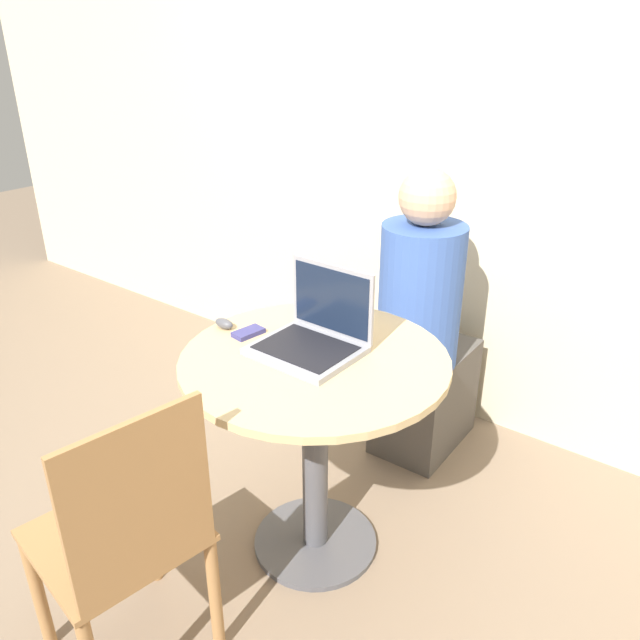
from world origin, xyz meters
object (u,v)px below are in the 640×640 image
(cell_phone, at_px, (248,333))
(person_seated, at_px, (423,341))
(chair_empty, at_px, (127,542))
(laptop, at_px, (315,334))

(cell_phone, xyz_separation_m, person_seated, (0.27, 0.73, -0.25))
(cell_phone, distance_m, chair_empty, 0.73)
(person_seated, bearing_deg, chair_empty, -94.69)
(cell_phone, height_order, chair_empty, chair_empty)
(chair_empty, bearing_deg, person_seated, 85.31)
(chair_empty, bearing_deg, cell_phone, 103.40)
(cell_phone, bearing_deg, chair_empty, -76.60)
(laptop, relative_size, cell_phone, 2.86)
(laptop, bearing_deg, person_seated, 86.98)
(chair_empty, bearing_deg, laptop, 83.71)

